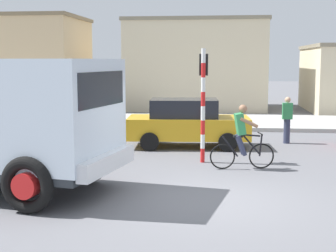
{
  "coord_description": "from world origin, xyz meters",
  "views": [
    {
      "loc": [
        0.36,
        -9.95,
        2.87
      ],
      "look_at": [
        -1.03,
        2.5,
        1.2
      ],
      "focal_mm": 52.77,
      "sensor_mm": 36.0,
      "label": 1
    }
  ],
  "objects": [
    {
      "name": "sidewalk_far",
      "position": [
        0.0,
        12.57,
        0.08
      ],
      "size": [
        80.0,
        5.0,
        0.16
      ],
      "primitive_type": "cube",
      "color": "#ADADA8",
      "rests_on": "ground"
    },
    {
      "name": "traffic_light_pole",
      "position": [
        -0.19,
        3.89,
        2.07
      ],
      "size": [
        0.24,
        0.43,
        3.2
      ],
      "color": "red",
      "rests_on": "ground"
    },
    {
      "name": "pedestrian_near_kerb",
      "position": [
        2.59,
        7.39,
        0.85
      ],
      "size": [
        0.34,
        0.22,
        1.62
      ],
      "color": "#2D334C",
      "rests_on": "ground"
    },
    {
      "name": "building_corner_left",
      "position": [
        -12.71,
        17.99,
        2.7
      ],
      "size": [
        9.84,
        5.76,
        5.39
      ],
      "color": "#D1B284",
      "rests_on": "ground"
    },
    {
      "name": "building_mid_block",
      "position": [
        -1.23,
        20.06,
        2.63
      ],
      "size": [
        8.19,
        6.16,
        5.25
      ],
      "color": "beige",
      "rests_on": "ground"
    },
    {
      "name": "cyclist",
      "position": [
        0.87,
        3.07,
        0.86
      ],
      "size": [
        1.71,
        0.56,
        1.72
      ],
      "color": "black",
      "rests_on": "ground"
    },
    {
      "name": "ground_plane",
      "position": [
        0.0,
        0.0,
        0.0
      ],
      "size": [
        120.0,
        120.0,
        0.0
      ],
      "primitive_type": "plane",
      "color": "slate"
    },
    {
      "name": "car_far_side",
      "position": [
        -0.81,
        6.31,
        0.82
      ],
      "size": [
        4.11,
        2.09,
        1.6
      ],
      "color": "gold",
      "rests_on": "ground"
    }
  ]
}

